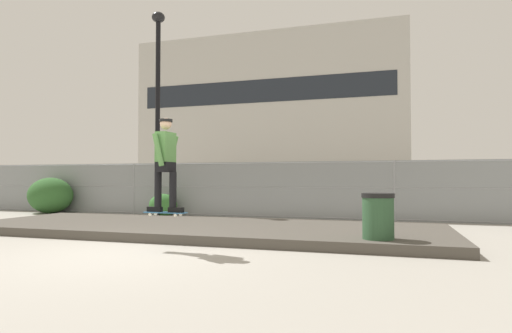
{
  "coord_description": "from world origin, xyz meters",
  "views": [
    {
      "loc": [
        4.29,
        -6.26,
        1.3
      ],
      "look_at": [
        1.12,
        4.04,
        1.6
      ],
      "focal_mm": 29.65,
      "sensor_mm": 36.0,
      "label": 1
    }
  ],
  "objects": [
    {
      "name": "ground_plane",
      "position": [
        0.0,
        0.0,
        0.0
      ],
      "size": [
        120.0,
        120.0,
        0.0
      ],
      "primitive_type": "plane",
      "color": "#9E998E"
    },
    {
      "name": "gravel_berm",
      "position": [
        0.0,
        3.04,
        0.1
      ],
      "size": [
        11.4,
        3.75,
        0.2
      ],
      "primitive_type": "cube",
      "color": "#4C473F",
      "rests_on": "ground_plane"
    },
    {
      "name": "skateboard",
      "position": [
        0.49,
        0.54,
        0.68
      ],
      "size": [
        0.81,
        0.23,
        0.07
      ],
      "color": "#2D608C"
    },
    {
      "name": "skater",
      "position": [
        0.49,
        0.54,
        1.65
      ],
      "size": [
        0.72,
        0.59,
        1.7
      ],
      "color": "black",
      "rests_on": "skateboard"
    },
    {
      "name": "chain_fence",
      "position": [
        0.0,
        7.2,
        0.93
      ],
      "size": [
        27.28,
        0.06,
        1.85
      ],
      "color": "gray",
      "rests_on": "ground_plane"
    },
    {
      "name": "street_lamp",
      "position": [
        -3.04,
        6.31,
        4.31
      ],
      "size": [
        0.44,
        0.44,
        6.95
      ],
      "color": "black",
      "rests_on": "ground_plane"
    },
    {
      "name": "parked_car_near",
      "position": [
        -2.33,
        9.88,
        0.84
      ],
      "size": [
        4.54,
        2.23,
        1.66
      ],
      "color": "silver",
      "rests_on": "ground_plane"
    },
    {
      "name": "parked_car_mid",
      "position": [
        4.4,
        9.53,
        0.84
      ],
      "size": [
        4.46,
        2.06,
        1.66
      ],
      "color": "navy",
      "rests_on": "ground_plane"
    },
    {
      "name": "library_building",
      "position": [
        -8.51,
        43.22,
        8.7
      ],
      "size": [
        30.41,
        11.91,
        17.39
      ],
      "color": "#B2AFA8",
      "rests_on": "ground_plane"
    },
    {
      "name": "shrub_left",
      "position": [
        -7.77,
        6.65,
        0.67
      ],
      "size": [
        1.72,
        1.41,
        1.33
      ],
      "color": "#2D5B28",
      "rests_on": "ground_plane"
    },
    {
      "name": "shrub_center",
      "position": [
        -3.02,
        6.68,
        0.39
      ],
      "size": [
        1.0,
        0.82,
        0.77
      ],
      "color": "#336B2D",
      "rests_on": "ground_plane"
    },
    {
      "name": "trash_bin",
      "position": [
        4.15,
        1.74,
        0.52
      ],
      "size": [
        0.59,
        0.59,
        1.03
      ],
      "color": "#2D5133",
      "rests_on": "ground_plane"
    }
  ]
}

